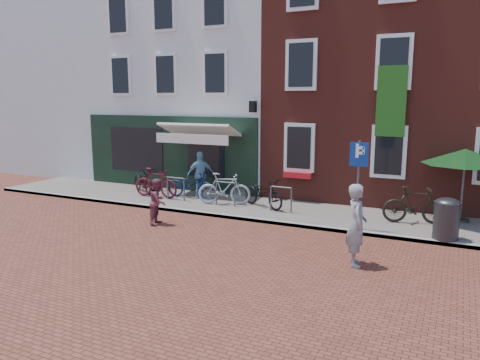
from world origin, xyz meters
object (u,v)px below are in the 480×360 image
at_px(cafe_person, 201,175).
at_px(bicycle_2, 190,185).
at_px(parking_sign, 358,169).
at_px(woman, 356,225).
at_px(bicycle_0, 143,180).
at_px(litter_bin, 447,217).
at_px(bicycle_3, 224,189).
at_px(bicycle_5, 415,205).
at_px(bicycle_1, 156,183).
at_px(bicycle_4, 263,193).
at_px(parasol, 466,154).
at_px(boy, 158,201).

bearing_deg(cafe_person, bicycle_2, -4.36).
xyz_separation_m(parking_sign, woman, (0.51, -2.55, -0.86)).
bearing_deg(cafe_person, bicycle_0, -36.25).
bearing_deg(woman, litter_bin, -53.16).
xyz_separation_m(bicycle_3, bicycle_5, (6.12, 0.24, 0.00)).
bearing_deg(bicycle_1, bicycle_4, -86.72).
xyz_separation_m(parasol, bicycle_0, (-11.07, -0.63, -1.53)).
distance_m(woman, bicycle_3, 6.39).
relative_size(boy, bicycle_1, 0.76).
bearing_deg(woman, bicycle_0, 46.51).
height_order(litter_bin, bicycle_4, litter_bin).
bearing_deg(bicycle_2, bicycle_5, -95.01).
relative_size(bicycle_3, bicycle_4, 0.97).
bearing_deg(bicycle_5, bicycle_4, 74.32).
xyz_separation_m(woman, bicycle_1, (-7.99, 3.55, -0.29)).
bearing_deg(boy, litter_bin, -89.52).
relative_size(parking_sign, parasol, 1.02).
height_order(parking_sign, cafe_person, parking_sign).
xyz_separation_m(woman, bicycle_2, (-6.83, 4.06, -0.34)).
height_order(litter_bin, cafe_person, cafe_person).
bearing_deg(bicycle_0, parking_sign, -67.01).
xyz_separation_m(parking_sign, boy, (-5.50, -1.63, -1.10)).
xyz_separation_m(parasol, boy, (-8.12, -3.79, -1.43)).
xyz_separation_m(bicycle_1, bicycle_3, (2.77, 0.12, 0.00)).
bearing_deg(litter_bin, parking_sign, -178.48).
xyz_separation_m(parking_sign, bicycle_0, (-8.46, 1.53, -1.20)).
bearing_deg(parasol, bicycle_5, -146.50).
xyz_separation_m(boy, cafe_person, (-0.51, 3.36, 0.26)).
relative_size(parasol, bicycle_0, 1.30).
height_order(boy, bicycle_3, boy).
relative_size(bicycle_1, bicycle_5, 1.00).
relative_size(litter_bin, bicycle_5, 0.65).
height_order(litter_bin, parasol, parasol).
bearing_deg(parasol, parking_sign, -140.45).
height_order(parasol, bicycle_5, parasol).
height_order(litter_bin, bicycle_3, litter_bin).
xyz_separation_m(litter_bin, bicycle_5, (-0.88, 1.29, -0.06)).
bearing_deg(litter_bin, bicycle_1, 174.50).
bearing_deg(bicycle_1, parasol, -84.35).
distance_m(boy, bicycle_4, 3.63).
xyz_separation_m(boy, bicycle_5, (6.90, 2.98, -0.04)).
height_order(boy, bicycle_0, boy).
xyz_separation_m(bicycle_0, bicycle_3, (3.74, -0.41, 0.05)).
height_order(boy, bicycle_4, boy).
xyz_separation_m(bicycle_3, bicycle_4, (1.37, 0.19, -0.05)).
bearing_deg(bicycle_4, bicycle_0, 112.94).
distance_m(woman, bicycle_4, 5.47).
bearing_deg(cafe_person, parking_sign, 122.77).
relative_size(parking_sign, bicycle_5, 1.37).
distance_m(woman, bicycle_2, 7.95).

